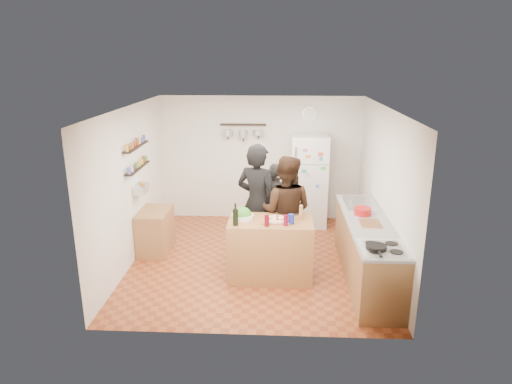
# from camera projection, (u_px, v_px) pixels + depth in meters

# --- Properties ---
(room_shell) EXTENTS (4.20, 4.20, 4.20)m
(room_shell) POSITION_uv_depth(u_px,v_px,m) (257.00, 181.00, 7.56)
(room_shell) COLOR brown
(room_shell) RESTS_ON ground
(prep_island) EXTENTS (1.25, 0.72, 0.91)m
(prep_island) POSITION_uv_depth(u_px,v_px,m) (270.00, 249.00, 6.88)
(prep_island) COLOR #926035
(prep_island) RESTS_ON floor
(pizza_board) EXTENTS (0.42, 0.34, 0.02)m
(pizza_board) POSITION_uv_depth(u_px,v_px,m) (276.00, 220.00, 6.73)
(pizza_board) COLOR #945336
(pizza_board) RESTS_ON prep_island
(pizza) EXTENTS (0.34, 0.34, 0.02)m
(pizza) POSITION_uv_depth(u_px,v_px,m) (276.00, 219.00, 6.72)
(pizza) COLOR beige
(pizza) RESTS_ON pizza_board
(salad_bowl) EXTENTS (0.33, 0.33, 0.07)m
(salad_bowl) POSITION_uv_depth(u_px,v_px,m) (243.00, 217.00, 6.81)
(salad_bowl) COLOR silver
(salad_bowl) RESTS_ON prep_island
(wine_bottle) EXTENTS (0.08, 0.08, 0.24)m
(wine_bottle) POSITION_uv_depth(u_px,v_px,m) (235.00, 217.00, 6.53)
(wine_bottle) COLOR black
(wine_bottle) RESTS_ON prep_island
(wine_glass_near) EXTENTS (0.07, 0.07, 0.16)m
(wine_glass_near) POSITION_uv_depth(u_px,v_px,m) (267.00, 221.00, 6.50)
(wine_glass_near) COLOR #570713
(wine_glass_near) RESTS_ON prep_island
(wine_glass_far) EXTENTS (0.06, 0.06, 0.16)m
(wine_glass_far) POSITION_uv_depth(u_px,v_px,m) (286.00, 220.00, 6.53)
(wine_glass_far) COLOR maroon
(wine_glass_far) RESTS_ON prep_island
(pepper_mill) EXTENTS (0.06, 0.06, 0.19)m
(pepper_mill) POSITION_uv_depth(u_px,v_px,m) (301.00, 214.00, 6.75)
(pepper_mill) COLOR #9C7041
(pepper_mill) RESTS_ON prep_island
(salt_canister) EXTENTS (0.09, 0.09, 0.14)m
(salt_canister) POSITION_uv_depth(u_px,v_px,m) (291.00, 219.00, 6.60)
(salt_canister) COLOR navy
(salt_canister) RESTS_ON prep_island
(person_left) EXTENTS (0.84, 0.72, 1.95)m
(person_left) POSITION_uv_depth(u_px,v_px,m) (257.00, 203.00, 7.32)
(person_left) COLOR black
(person_left) RESTS_ON floor
(person_center) EXTENTS (0.99, 0.84, 1.79)m
(person_center) POSITION_uv_depth(u_px,v_px,m) (286.00, 211.00, 7.21)
(person_center) COLOR black
(person_center) RESTS_ON floor
(person_back) EXTENTS (0.96, 0.73, 1.52)m
(person_back) POSITION_uv_depth(u_px,v_px,m) (275.00, 207.00, 7.81)
(person_back) COLOR #2A2725
(person_back) RESTS_ON floor
(counter_run) EXTENTS (0.63, 2.63, 0.90)m
(counter_run) POSITION_uv_depth(u_px,v_px,m) (367.00, 251.00, 6.81)
(counter_run) COLOR #9E7042
(counter_run) RESTS_ON floor
(stove_top) EXTENTS (0.60, 0.62, 0.02)m
(stove_top) POSITION_uv_depth(u_px,v_px,m) (383.00, 249.00, 5.77)
(stove_top) COLOR white
(stove_top) RESTS_ON counter_run
(skillet) EXTENTS (0.26, 0.26, 0.05)m
(skillet) POSITION_uv_depth(u_px,v_px,m) (376.00, 247.00, 5.73)
(skillet) COLOR black
(skillet) RESTS_ON stove_top
(sink) EXTENTS (0.50, 0.80, 0.03)m
(sink) POSITION_uv_depth(u_px,v_px,m) (360.00, 204.00, 7.49)
(sink) COLOR silver
(sink) RESTS_ON counter_run
(cutting_board) EXTENTS (0.30, 0.40, 0.02)m
(cutting_board) POSITION_uv_depth(u_px,v_px,m) (371.00, 224.00, 6.60)
(cutting_board) COLOR brown
(cutting_board) RESTS_ON counter_run
(red_bowl) EXTENTS (0.26, 0.26, 0.11)m
(red_bowl) POSITION_uv_depth(u_px,v_px,m) (363.00, 211.00, 6.95)
(red_bowl) COLOR #B41416
(red_bowl) RESTS_ON counter_run
(fridge) EXTENTS (0.70, 0.68, 1.80)m
(fridge) POSITION_uv_depth(u_px,v_px,m) (309.00, 181.00, 8.92)
(fridge) COLOR white
(fridge) RESTS_ON floor
(wall_clock) EXTENTS (0.30, 0.03, 0.30)m
(wall_clock) POSITION_uv_depth(u_px,v_px,m) (310.00, 114.00, 8.87)
(wall_clock) COLOR silver
(wall_clock) RESTS_ON back_wall
(spice_shelf_lower) EXTENTS (0.12, 1.00, 0.02)m
(spice_shelf_lower) POSITION_uv_depth(u_px,v_px,m) (138.00, 168.00, 7.40)
(spice_shelf_lower) COLOR black
(spice_shelf_lower) RESTS_ON left_wall
(spice_shelf_upper) EXTENTS (0.12, 1.00, 0.02)m
(spice_shelf_upper) POSITION_uv_depth(u_px,v_px,m) (136.00, 147.00, 7.30)
(spice_shelf_upper) COLOR black
(spice_shelf_upper) RESTS_ON left_wall
(produce_basket) EXTENTS (0.18, 0.35, 0.14)m
(produce_basket) POSITION_uv_depth(u_px,v_px,m) (141.00, 189.00, 7.50)
(produce_basket) COLOR silver
(produce_basket) RESTS_ON left_wall
(side_table) EXTENTS (0.50, 0.80, 0.73)m
(side_table) POSITION_uv_depth(u_px,v_px,m) (155.00, 231.00, 7.82)
(side_table) COLOR olive
(side_table) RESTS_ON floor
(pot_rack) EXTENTS (0.90, 0.04, 0.04)m
(pot_rack) POSITION_uv_depth(u_px,v_px,m) (243.00, 125.00, 8.92)
(pot_rack) COLOR black
(pot_rack) RESTS_ON back_wall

